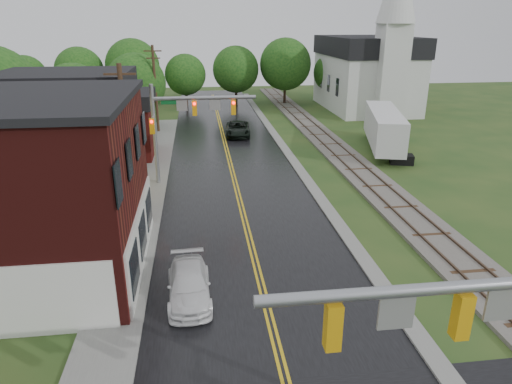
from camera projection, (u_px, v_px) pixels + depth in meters
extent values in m
cube|color=black|center=(231.00, 169.00, 37.01)|extent=(10.00, 90.00, 0.02)
cube|color=gray|center=(285.00, 150.00, 42.29)|extent=(0.80, 70.00, 0.12)
cube|color=gray|center=(148.00, 194.00, 31.63)|extent=(2.40, 50.00, 0.12)
cube|color=silver|center=(142.00, 237.00, 21.90)|extent=(0.10, 9.50, 3.00)
cube|color=tan|center=(73.00, 147.00, 30.87)|extent=(8.00, 7.00, 6.40)
cube|color=#3F0F0C|center=(112.00, 132.00, 39.70)|extent=(7.00, 6.00, 4.40)
cube|color=silver|center=(365.00, 83.00, 61.38)|extent=(10.00, 16.00, 7.00)
cube|color=black|center=(368.00, 46.00, 59.73)|extent=(10.40, 16.40, 2.40)
cube|color=silver|center=(390.00, 74.00, 53.25)|extent=(3.20, 3.20, 11.00)
cube|color=#59544C|center=(333.00, 148.00, 42.80)|extent=(3.20, 80.00, 0.20)
cube|color=#4C3828|center=(326.00, 146.00, 42.67)|extent=(0.10, 80.00, 0.12)
cube|color=#4C3828|center=(341.00, 146.00, 42.84)|extent=(0.10, 80.00, 0.12)
cylinder|color=gray|center=(433.00, 289.00, 9.06)|extent=(7.20, 0.26, 0.26)
cube|color=orange|center=(462.00, 316.00, 9.39)|extent=(0.32, 0.30, 1.05)
cube|color=orange|center=(333.00, 326.00, 9.06)|extent=(0.32, 0.30, 1.05)
cube|color=gray|center=(502.00, 304.00, 9.42)|extent=(0.75, 0.06, 0.75)
cube|color=gray|center=(396.00, 313.00, 9.15)|extent=(0.75, 0.06, 0.75)
cylinder|color=gray|center=(155.00, 136.00, 32.29)|extent=(0.28, 0.28, 7.20)
cylinder|color=gray|center=(204.00, 98.00, 31.81)|extent=(7.20, 0.26, 0.26)
cube|color=orange|center=(195.00, 108.00, 31.97)|extent=(0.32, 0.30, 1.05)
cube|color=orange|center=(233.00, 107.00, 32.30)|extent=(0.32, 0.30, 1.05)
cube|color=gray|center=(182.00, 105.00, 31.80)|extent=(0.75, 0.06, 0.75)
cube|color=gray|center=(215.00, 105.00, 32.07)|extent=(0.75, 0.06, 0.75)
cube|color=#0C5926|center=(171.00, 102.00, 31.63)|extent=(1.40, 0.04, 0.30)
sphere|color=#FF0C0C|center=(194.00, 104.00, 31.69)|extent=(0.20, 0.20, 0.20)
cylinder|color=#382616|center=(127.00, 141.00, 27.19)|extent=(0.28, 0.28, 9.00)
cube|color=#382616|center=(120.00, 74.00, 25.83)|extent=(1.80, 0.12, 0.12)
cube|color=#382616|center=(121.00, 87.00, 26.07)|extent=(1.40, 0.12, 0.12)
cylinder|color=#382616|center=(156.00, 90.00, 47.63)|extent=(0.28, 0.28, 9.00)
cube|color=#382616|center=(153.00, 51.00, 46.27)|extent=(1.80, 0.12, 0.12)
cube|color=#382616|center=(153.00, 58.00, 46.51)|extent=(1.40, 0.12, 0.12)
cylinder|color=black|center=(3.00, 149.00, 36.13)|extent=(0.36, 0.36, 3.42)
sphere|color=#123F12|center=(0.00, 105.00, 34.60)|extent=(5.32, 5.32, 5.32)
cylinder|color=black|center=(79.00, 130.00, 44.17)|extent=(0.36, 0.36, 2.70)
sphere|color=#123F12|center=(75.00, 96.00, 43.01)|extent=(6.00, 6.00, 6.00)
sphere|color=#123F12|center=(81.00, 102.00, 42.89)|extent=(4.20, 4.20, 4.20)
cylinder|color=black|center=(139.00, 116.00, 50.30)|extent=(0.36, 0.36, 2.88)
sphere|color=#123F12|center=(136.00, 83.00, 49.07)|extent=(6.40, 6.40, 6.40)
sphere|color=#123F12|center=(142.00, 89.00, 48.96)|extent=(4.48, 4.48, 4.48)
imported|color=black|center=(238.00, 129.00, 47.37)|extent=(2.81, 5.41, 1.45)
imported|color=white|center=(189.00, 285.00, 19.46)|extent=(1.96, 4.48, 1.28)
cube|color=black|center=(402.00, 159.00, 38.12)|extent=(2.11, 1.65, 0.80)
cylinder|color=gray|center=(371.00, 139.00, 44.76)|extent=(0.16, 0.16, 0.80)
cube|color=silver|center=(384.00, 127.00, 41.46)|extent=(5.39, 11.69, 2.86)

